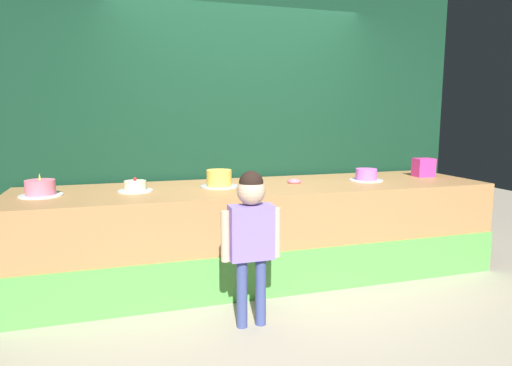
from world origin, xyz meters
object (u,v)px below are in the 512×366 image
at_px(cake_far_right, 366,175).
at_px(donut, 294,181).
at_px(cake_far_left, 40,189).
at_px(cake_center_left, 135,187).
at_px(cake_center_right, 219,179).
at_px(pink_box, 424,167).
at_px(child_figure, 251,227).

bearing_deg(cake_far_right, donut, 174.56).
distance_m(cake_far_left, cake_far_right, 2.85).
distance_m(cake_center_left, cake_center_right, 0.71).
bearing_deg(cake_center_right, cake_center_left, -177.74).
height_order(pink_box, donut, pink_box).
distance_m(child_figure, cake_far_right, 1.71).
xyz_separation_m(cake_far_left, cake_center_left, (0.71, 0.00, -0.02)).
bearing_deg(cake_center_left, pink_box, 1.18).
relative_size(pink_box, cake_far_left, 0.57).
bearing_deg(cake_far_left, donut, 1.10).
relative_size(child_figure, pink_box, 5.83).
height_order(child_figure, cake_far_left, child_figure).
xyz_separation_m(child_figure, cake_far_left, (-1.42, 0.96, 0.18)).
height_order(child_figure, cake_center_left, child_figure).
height_order(pink_box, cake_center_right, pink_box).
xyz_separation_m(cake_far_left, cake_center_right, (1.42, 0.03, 0.01)).
xyz_separation_m(donut, cake_far_left, (-2.13, -0.04, 0.04)).
relative_size(child_figure, cake_far_left, 3.32).
distance_m(cake_far_left, cake_center_left, 0.71).
bearing_deg(child_figure, cake_center_left, 126.34).
height_order(donut, cake_center_right, cake_center_right).
bearing_deg(cake_far_right, child_figure, -146.75).
xyz_separation_m(child_figure, cake_far_right, (1.43, 0.93, 0.18)).
bearing_deg(pink_box, cake_far_right, -173.05).
xyz_separation_m(child_figure, donut, (0.71, 1.00, 0.14)).
bearing_deg(cake_far_left, cake_center_right, 1.17).
bearing_deg(cake_center_left, cake_far_right, -0.75).
bearing_deg(cake_far_right, cake_center_right, 177.75).
relative_size(cake_far_left, cake_center_right, 0.99).
xyz_separation_m(child_figure, pink_box, (2.14, 1.02, 0.22)).
distance_m(donut, cake_far_right, 0.72).
bearing_deg(child_figure, cake_far_right, 33.25).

